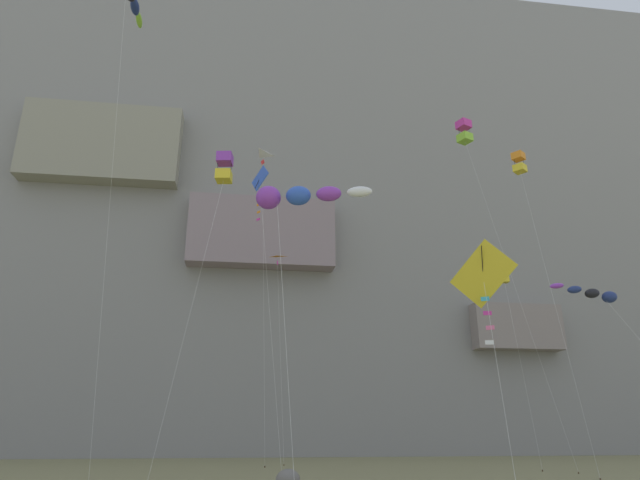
{
  "coord_description": "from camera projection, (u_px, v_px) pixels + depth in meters",
  "views": [
    {
      "loc": [
        -1.27,
        -9.53,
        2.64
      ],
      "look_at": [
        2.88,
        20.95,
        13.4
      ],
      "focal_mm": 30.48,
      "sensor_mm": 36.0,
      "label": 1
    }
  ],
  "objects": [
    {
      "name": "kite_box_low_center",
      "position": [
        519.0,
        163.0,
        40.84
      ],
      "size": [
        1.11,
        4.81,
        22.45
      ],
      "color": "orange",
      "rests_on": "ground"
    },
    {
      "name": "boulder_foreground_right",
      "position": [
        288.0,
        480.0,
        24.59
      ],
      "size": [
        1.54,
        1.64,
        0.96
      ],
      "color": "slate",
      "rests_on": "ground"
    },
    {
      "name": "kite_windsock_upper_mid",
      "position": [
        296.0,
        196.0,
        22.33
      ],
      "size": [
        4.84,
        3.64,
        12.22
      ],
      "color": "purple",
      "rests_on": "ground"
    },
    {
      "name": "kite_diamond_high_left",
      "position": [
        260.0,
        183.0,
        36.53
      ],
      "size": [
        2.3,
        4.33,
        19.91
      ],
      "color": "blue",
      "rests_on": "ground"
    },
    {
      "name": "kite_box_upper_left",
      "position": [
        504.0,
        276.0,
        45.4
      ],
      "size": [
        1.64,
        5.01,
        15.54
      ],
      "color": "black",
      "rests_on": "ground"
    },
    {
      "name": "kite_box_far_left",
      "position": [
        224.0,
        168.0,
        33.76
      ],
      "size": [
        2.79,
        5.02,
        18.99
      ],
      "color": "purple",
      "rests_on": "ground"
    },
    {
      "name": "kite_delta_high_right",
      "position": [
        277.0,
        266.0,
        49.95
      ],
      "size": [
        1.69,
        3.5,
        17.55
      ],
      "color": "orange",
      "rests_on": "ground"
    },
    {
      "name": "kite_windsock_mid_right",
      "position": [
        594.0,
        294.0,
        29.59
      ],
      "size": [
        5.71,
        5.38,
        10.18
      ],
      "color": "navy",
      "rests_on": "ground"
    },
    {
      "name": "kite_delta_mid_center",
      "position": [
        260.0,
        169.0,
        51.68
      ],
      "size": [
        2.25,
        4.73,
        27.01
      ],
      "color": "white",
      "rests_on": "ground"
    },
    {
      "name": "kite_box_high_center",
      "position": [
        464.0,
        132.0,
        48.15
      ],
      "size": [
        3.51,
        6.28,
        28.69
      ],
      "color": "#CC3399",
      "rests_on": "ground"
    },
    {
      "name": "kite_diamond_low_right",
      "position": [
        483.0,
        277.0,
        21.0
      ],
      "size": [
        2.09,
        2.67,
        9.62
      ],
      "color": "yellow",
      "rests_on": "ground"
    },
    {
      "name": "cliff_face",
      "position": [
        261.0,
        210.0,
        73.58
      ],
      "size": [
        180.0,
        22.81,
        61.68
      ],
      "color": "gray",
      "rests_on": "ground"
    }
  ]
}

